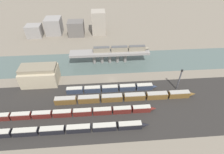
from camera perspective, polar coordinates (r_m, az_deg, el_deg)
name	(u,v)px	position (r m, az deg, el deg)	size (l,w,h in m)	color
ground_plane	(112,79)	(114.06, -0.07, -0.81)	(400.00, 400.00, 0.00)	#756B5B
railbed_yard	(115,107)	(96.92, 0.99, -9.92)	(280.00, 42.00, 0.01)	#282623
river_water	(110,62)	(130.08, -0.73, 4.86)	(320.00, 28.37, 0.01)	#4C5B56
bridge	(110,54)	(126.09, -0.76, 7.63)	(56.57, 8.33, 9.14)	gray
train_on_bridge	(121,49)	(124.94, 3.06, 9.18)	(40.92, 2.86, 3.79)	gray
train_yard_near	(69,129)	(88.77, -13.97, -16.24)	(77.06, 2.92, 3.52)	black
train_yard_mid	(75,113)	(94.25, -12.10, -11.34)	(85.26, 2.67, 3.66)	#5B1E19
train_yard_far	(126,97)	(99.77, 4.54, -6.58)	(80.72, 3.16, 4.02)	brown
train_yard_outer	(112,88)	(104.91, -0.05, -3.74)	(54.84, 2.78, 3.74)	#2D384C
warehouse_building	(40,75)	(117.49, -22.52, 0.65)	(21.97, 13.42, 12.13)	tan
signal_tower	(179,80)	(109.72, 21.10, -0.82)	(1.00, 0.80, 14.69)	#4C4C51
city_block_far_left	(34,31)	(179.23, -24.02, 13.58)	(13.26, 10.76, 10.98)	gray
city_block_left	(54,26)	(179.04, -18.45, 15.56)	(14.22, 15.00, 14.60)	gray
city_block_center	(76,28)	(170.20, -11.63, 15.30)	(14.23, 11.80, 13.31)	#605B56
city_block_right	(99,23)	(169.57, -4.40, 17.31)	(12.39, 12.39, 21.16)	gray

